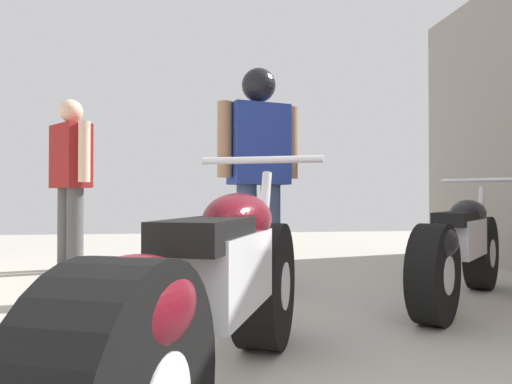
# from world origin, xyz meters

# --- Properties ---
(ground_plane) EXTENTS (14.79, 14.79, 0.00)m
(ground_plane) POSITION_xyz_m (0.00, 3.02, 0.00)
(ground_plane) COLOR #A8A399
(motorcycle_maroon_cruiser) EXTENTS (0.98, 1.97, 0.95)m
(motorcycle_maroon_cruiser) POSITION_xyz_m (-0.12, 1.88, 0.40)
(motorcycle_maroon_cruiser) COLOR black
(motorcycle_maroon_cruiser) RESTS_ON ground_plane
(motorcycle_black_naked) EXTENTS (1.48, 1.51, 0.91)m
(motorcycle_black_naked) POSITION_xyz_m (1.65, 3.31, 0.39)
(motorcycle_black_naked) COLOR black
(motorcycle_black_naked) RESTS_ON ground_plane
(mechanic_in_blue) EXTENTS (0.53, 0.62, 1.77)m
(mechanic_in_blue) POSITION_xyz_m (-1.45, 5.30, 1.00)
(mechanic_in_blue) COLOR #4C4C4C
(mechanic_in_blue) RESTS_ON ground_plane
(mechanic_with_helmet) EXTENTS (0.72, 0.37, 1.82)m
(mechanic_with_helmet) POSITION_xyz_m (0.33, 4.06, 1.09)
(mechanic_with_helmet) COLOR #384766
(mechanic_with_helmet) RESTS_ON ground_plane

